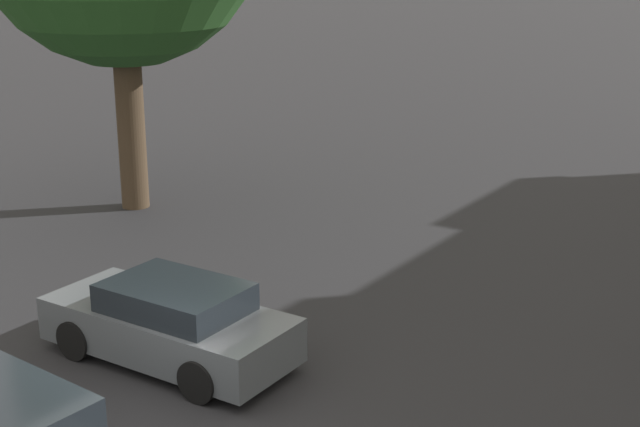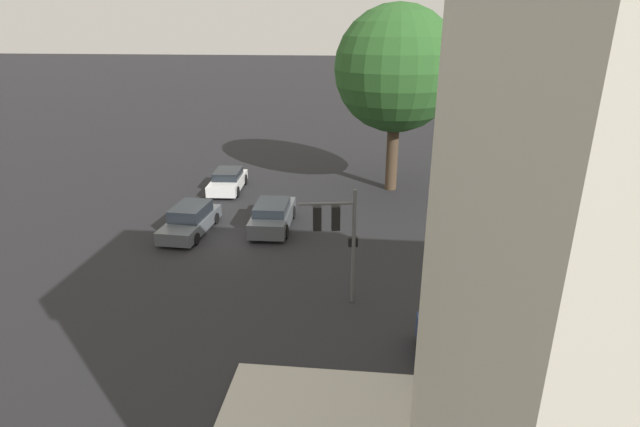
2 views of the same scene
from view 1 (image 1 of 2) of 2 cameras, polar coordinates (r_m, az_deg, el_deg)
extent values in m
cylinder|color=#423323|center=(24.10, -12.02, 5.80)|extent=(0.73, 0.73, 4.69)
cube|color=black|center=(12.23, -19.80, -12.13)|extent=(2.36, 1.66, 0.62)
cylinder|color=black|center=(13.87, -19.34, -12.25)|extent=(0.61, 0.25, 0.60)
cube|color=#4C5156|center=(15.44, -9.64, -7.27)|extent=(4.47, 1.93, 0.76)
cube|color=black|center=(15.09, -9.25, -5.31)|extent=(2.34, 1.66, 0.47)
cylinder|color=black|center=(15.90, -15.40, -7.81)|extent=(0.71, 0.24, 0.71)
cylinder|color=black|center=(16.98, -11.09, -5.88)|extent=(0.71, 0.24, 0.71)
cylinder|color=black|center=(14.13, -7.78, -10.58)|extent=(0.71, 0.24, 0.71)
cylinder|color=black|center=(15.33, -3.57, -8.15)|extent=(0.71, 0.24, 0.71)
camera|label=2|loc=(20.66, 80.06, 12.23)|focal=28.00mm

